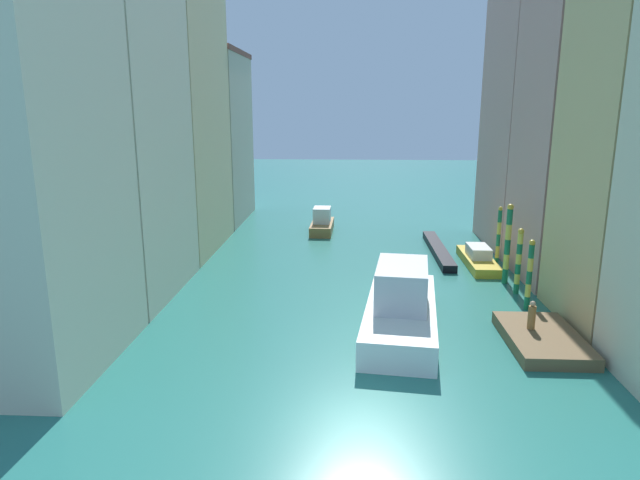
# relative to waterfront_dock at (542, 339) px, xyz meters

# --- Properties ---
(ground_plane) EXTENTS (154.00, 154.00, 0.00)m
(ground_plane) POSITION_rel_waterfront_dock_xyz_m (-8.78, 17.65, -0.30)
(ground_plane) COLOR #28756B
(building_left_0) EXTENTS (6.54, 9.02, 20.03)m
(building_left_0) POSITION_rel_waterfront_dock_xyz_m (-22.74, -2.92, 9.73)
(building_left_0) COLOR beige
(building_left_0) RESTS_ON ground
(building_left_1) EXTENTS (6.54, 10.06, 22.23)m
(building_left_1) POSITION_rel_waterfront_dock_xyz_m (-22.74, 6.66, 10.83)
(building_left_1) COLOR beige
(building_left_1) RESTS_ON ground
(building_left_2) EXTENTS (6.54, 11.76, 22.16)m
(building_left_2) POSITION_rel_waterfront_dock_xyz_m (-22.74, 17.59, 10.79)
(building_left_2) COLOR beige
(building_left_2) RESTS_ON ground
(building_left_3) EXTENTS (6.54, 11.21, 16.18)m
(building_left_3) POSITION_rel_waterfront_dock_xyz_m (-22.74, 29.21, 7.80)
(building_left_3) COLOR #BCB299
(building_left_3) RESTS_ON ground
(building_right_2) EXTENTS (6.54, 8.05, 20.84)m
(building_right_2) POSITION_rel_waterfront_dock_xyz_m (5.17, 11.14, 10.13)
(building_right_2) COLOR tan
(building_right_2) RESTS_ON ground
(building_right_3) EXTENTS (6.54, 9.68, 22.24)m
(building_right_3) POSITION_rel_waterfront_dock_xyz_m (5.17, 19.99, 10.84)
(building_right_3) COLOR tan
(building_right_3) RESTS_ON ground
(waterfront_dock) EXTENTS (3.33, 5.63, 0.59)m
(waterfront_dock) POSITION_rel_waterfront_dock_xyz_m (0.00, 0.00, 0.00)
(waterfront_dock) COLOR brown
(waterfront_dock) RESTS_ON ground
(person_on_dock) EXTENTS (0.36, 0.36, 1.40)m
(person_on_dock) POSITION_rel_waterfront_dock_xyz_m (-0.41, 0.52, 0.94)
(person_on_dock) COLOR olive
(person_on_dock) RESTS_ON waterfront_dock
(mooring_pole_0) EXTENTS (0.33, 0.33, 3.98)m
(mooring_pole_0) POSITION_rel_waterfront_dock_xyz_m (0.73, 4.82, 1.74)
(mooring_pole_0) COLOR #197247
(mooring_pole_0) RESTS_ON ground
(mooring_pole_1) EXTENTS (0.36, 0.36, 4.02)m
(mooring_pole_1) POSITION_rel_waterfront_dock_xyz_m (0.92, 7.52, 1.77)
(mooring_pole_1) COLOR #197247
(mooring_pole_1) RESTS_ON ground
(mooring_pole_2) EXTENTS (0.39, 0.39, 5.14)m
(mooring_pole_2) POSITION_rel_waterfront_dock_xyz_m (0.77, 9.51, 2.33)
(mooring_pole_2) COLOR #197247
(mooring_pole_2) RESTS_ON ground
(mooring_pole_3) EXTENTS (0.30, 0.30, 4.41)m
(mooring_pole_3) POSITION_rel_waterfront_dock_xyz_m (1.05, 12.72, 1.95)
(mooring_pole_3) COLOR #197247
(mooring_pole_3) RESTS_ON ground
(vaporetto_white) EXTENTS (4.62, 10.61, 3.39)m
(vaporetto_white) POSITION_rel_waterfront_dock_xyz_m (-6.54, 1.58, 0.91)
(vaporetto_white) COLOR white
(vaporetto_white) RESTS_ON ground
(gondola_black) EXTENTS (1.03, 10.76, 0.55)m
(gondola_black) POSITION_rel_waterfront_dock_xyz_m (-2.33, 16.84, -0.02)
(gondola_black) COLOR black
(gondola_black) RESTS_ON ground
(motorboat_0) EXTENTS (1.85, 6.76, 1.39)m
(motorboat_0) POSITION_rel_waterfront_dock_xyz_m (0.00, 13.69, 0.19)
(motorboat_0) COLOR gold
(motorboat_0) RESTS_ON ground
(motorboat_1) EXTENTS (2.01, 5.38, 2.23)m
(motorboat_1) POSITION_rel_waterfront_dock_xyz_m (-11.62, 23.90, 0.50)
(motorboat_1) COLOR olive
(motorboat_1) RESTS_ON ground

